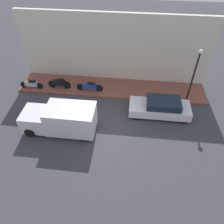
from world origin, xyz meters
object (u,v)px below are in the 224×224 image
Objects in this scene: parked_car at (160,107)px; delivery_van at (60,119)px; scooter_silver at (32,84)px; motorcycle_black at (59,83)px; streetlamp at (195,70)px; motorcycle_blue at (90,86)px.

delivery_van is at bearing 109.33° from parked_car.
scooter_silver is at bearing 41.95° from delivery_van.
streetlamp is (-0.35, -10.17, 2.14)m from motorcycle_black.
delivery_van is 1.14× the size of streetlamp.
streetlamp reaches higher than parked_car.
streetlamp is at bearing -51.18° from parked_car.
scooter_silver is 4.79m from motorcycle_blue.
streetlamp is at bearing -91.95° from motorcycle_blue.
parked_car is 1.03× the size of streetlamp.
parked_car is at bearing -70.67° from delivery_van.
motorcycle_black is 0.45× the size of streetlamp.
streetlamp is at bearing -65.17° from delivery_van.
motorcycle_blue is at bearing -14.29° from delivery_van.
motorcycle_black is 10.40m from streetlamp.
delivery_van is 9.79m from streetlamp.
motorcycle_black is 2.53m from motorcycle_blue.
motorcycle_blue is at bearing 70.03° from parked_car.
streetlamp reaches higher than motorcycle_black.
scooter_silver is (1.80, 10.28, -0.08)m from parked_car.
motorcycle_blue is (4.30, -1.10, -0.41)m from delivery_van.
motorcycle_blue is 7.95m from streetlamp.
motorcycle_black is at bearing 18.07° from delivery_van.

